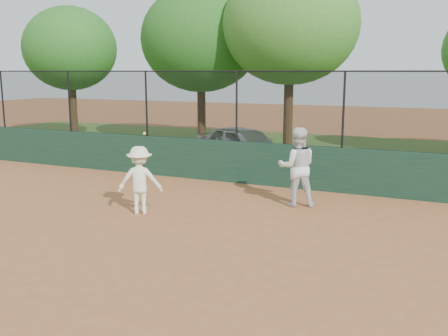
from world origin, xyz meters
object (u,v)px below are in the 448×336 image
at_px(player_second, 297,167).
at_px(tree_0, 70,49).
at_px(player_main, 140,180).
at_px(tree_1, 201,39).
at_px(tree_2, 290,25).
at_px(parked_car, 244,146).

bearing_deg(player_second, tree_0, -51.07).
height_order(player_main, tree_1, tree_1).
relative_size(player_second, tree_2, 0.26).
distance_m(player_main, tree_0, 13.45).
bearing_deg(player_second, parked_car, -76.75).
bearing_deg(player_second, tree_2, -94.07).
distance_m(parked_car, tree_1, 6.47).
height_order(parked_car, tree_1, tree_1).
distance_m(tree_0, tree_1, 6.10).
relative_size(player_second, player_main, 0.99).
distance_m(player_second, player_main, 3.70).
bearing_deg(player_main, tree_0, 136.69).
height_order(player_main, tree_2, tree_2).
bearing_deg(tree_2, tree_0, -176.34).
relative_size(tree_0, tree_2, 0.84).
distance_m(tree_1, tree_2, 4.12).
distance_m(parked_car, tree_0, 10.45).
height_order(parked_car, tree_0, tree_0).
xyz_separation_m(parked_car, tree_0, (-9.49, 2.63, 3.48)).
bearing_deg(tree_1, tree_0, -168.50).
bearing_deg(tree_1, player_main, -70.93).
xyz_separation_m(tree_0, tree_2, (10.03, 0.64, 0.73)).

